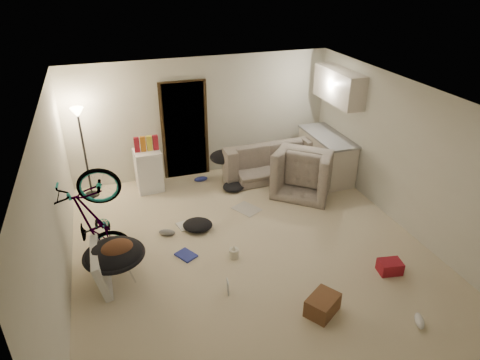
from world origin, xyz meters
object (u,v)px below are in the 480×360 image
object	(u,v)px
tv_box	(101,267)
juicer	(234,253)
floor_lamp	(81,134)
sofa	(266,162)
saucer_chair	(115,259)
kitchen_counter	(326,156)
mini_fridge	(149,170)
armchair	(306,173)
drink_case_a	(322,305)
drink_case_b	(390,267)
bicycle	(98,241)

from	to	relation	value
tv_box	juicer	xyz separation A→B (m)	(1.98, -0.04, -0.20)
floor_lamp	sofa	size ratio (longest dim) A/B	0.91
saucer_chair	kitchen_counter	bearing A→B (deg)	24.95
mini_fridge	saucer_chair	bearing A→B (deg)	-110.69
armchair	juicer	xyz separation A→B (m)	(-2.07, -1.70, -0.26)
floor_lamp	sofa	world-z (taller)	floor_lamp
mini_fridge	saucer_chair	world-z (taller)	mini_fridge
kitchen_counter	juicer	xyz separation A→B (m)	(-2.75, -2.15, -0.35)
mini_fridge	armchair	bearing A→B (deg)	-21.51
mini_fridge	drink_case_a	xyz separation A→B (m)	(1.70, -4.19, -0.29)
mini_fridge	drink_case_b	distance (m)	4.86
kitchen_counter	sofa	xyz separation A→B (m)	(-1.20, 0.45, -0.15)
tv_box	juicer	distance (m)	1.99
floor_lamp	tv_box	distance (m)	2.94
mini_fridge	saucer_chair	xyz separation A→B (m)	(-0.84, -2.66, -0.05)
sofa	saucer_chair	world-z (taller)	saucer_chair
sofa	armchair	bearing A→B (deg)	118.43
tv_box	juicer	world-z (taller)	tv_box
kitchen_counter	mini_fridge	distance (m)	3.73
kitchen_counter	drink_case_a	size ratio (longest dim) A/B	3.33
tv_box	drink_case_b	bearing A→B (deg)	-15.10
kitchen_counter	mini_fridge	world-z (taller)	kitchen_counter
floor_lamp	saucer_chair	world-z (taller)	floor_lamp
armchair	juicer	bearing A→B (deg)	79.12
bicycle	mini_fridge	distance (m)	2.48
bicycle	saucer_chair	size ratio (longest dim) A/B	1.99
bicycle	drink_case_b	xyz separation A→B (m)	(4.09, -1.52, -0.36)
bicycle	tv_box	world-z (taller)	bicycle
juicer	floor_lamp	bearing A→B (deg)	126.62
floor_lamp	juicer	distance (m)	3.69
floor_lamp	bicycle	distance (m)	2.50
drink_case_b	sofa	bearing A→B (deg)	108.58
sofa	juicer	size ratio (longest dim) A/B	8.88
drink_case_b	juicer	world-z (taller)	juicer
kitchen_counter	sofa	distance (m)	1.29
sofa	mini_fridge	distance (m)	2.49
floor_lamp	drink_case_b	distance (m)	5.83
saucer_chair	sofa	bearing A→B (deg)	37.53
drink_case_a	juicer	distance (m)	1.67
armchair	mini_fridge	xyz separation A→B (m)	(-3.01, 1.00, 0.07)
armchair	bicycle	distance (m)	4.24
drink_case_a	armchair	bearing A→B (deg)	34.69
mini_fridge	tv_box	world-z (taller)	mini_fridge
armchair	bicycle	size ratio (longest dim) A/B	0.62
kitchen_counter	bicycle	size ratio (longest dim) A/B	0.86
armchair	bicycle	xyz separation A→B (m)	(-4.05, -1.25, 0.10)
drink_case_a	juicer	world-z (taller)	drink_case_a
floor_lamp	drink_case_a	xyz separation A→B (m)	(2.84, -4.29, -1.18)
tv_box	drink_case_a	distance (m)	3.14
drink_case_a	tv_box	bearing A→B (deg)	117.89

